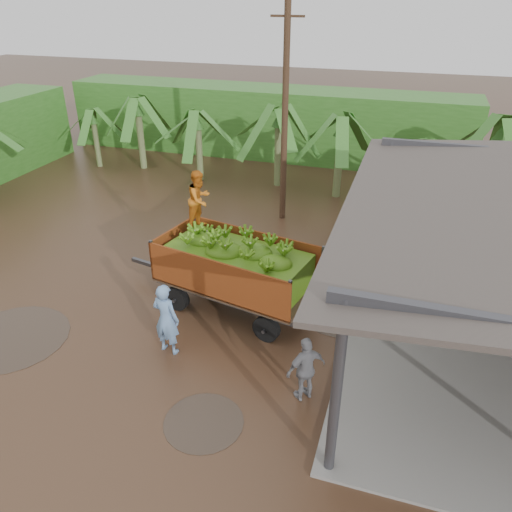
% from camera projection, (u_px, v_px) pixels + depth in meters
% --- Properties ---
extents(ground, '(100.00, 100.00, 0.00)m').
position_uv_depth(ground, '(169.00, 316.00, 14.30)').
color(ground, black).
rests_on(ground, ground).
extents(hedge_north, '(22.00, 3.00, 3.60)m').
position_uv_depth(hedge_north, '(265.00, 121.00, 27.38)').
color(hedge_north, '#2D661E').
rests_on(hedge_north, ground).
extents(banana_trailer, '(6.29, 3.03, 3.79)m').
position_uv_depth(banana_trailer, '(235.00, 266.00, 14.08)').
color(banana_trailer, '#A14517').
rests_on(banana_trailer, ground).
extents(man_blue, '(0.79, 0.58, 1.99)m').
position_uv_depth(man_blue, '(166.00, 319.00, 12.49)').
color(man_blue, '#698FBF').
rests_on(man_blue, ground).
extents(man_grey, '(0.98, 0.97, 1.66)m').
position_uv_depth(man_grey, '(306.00, 369.00, 11.10)').
color(man_grey, gray).
rests_on(man_grey, ground).
extents(utility_pole, '(1.20, 0.24, 8.05)m').
position_uv_depth(utility_pole, '(285.00, 117.00, 18.48)').
color(utility_pole, '#47301E').
rests_on(utility_pole, ground).
extents(banana_plants, '(24.89, 20.56, 4.11)m').
position_uv_depth(banana_plants, '(115.00, 172.00, 19.82)').
color(banana_plants, '#2D661E').
rests_on(banana_plants, ground).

